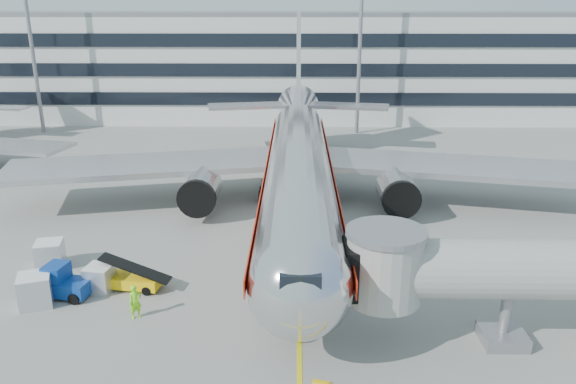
{
  "coord_description": "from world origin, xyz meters",
  "views": [
    {
      "loc": [
        -0.21,
        -33.29,
        16.63
      ],
      "look_at": [
        -0.78,
        4.45,
        4.0
      ],
      "focal_mm": 35.0,
      "sensor_mm": 36.0,
      "label": 1
    }
  ],
  "objects_px": {
    "baggage_tug": "(64,283)",
    "cargo_container_right": "(100,278)",
    "cargo_container_front": "(50,254)",
    "belt_loader": "(128,279)",
    "main_jet": "(299,162)",
    "ramp_worker": "(135,302)",
    "cargo_container_left": "(35,290)"
  },
  "relations": [
    {
      "from": "ramp_worker",
      "to": "cargo_container_front",
      "type": "bearing_deg",
      "value": 103.75
    },
    {
      "from": "main_jet",
      "to": "cargo_container_front",
      "type": "height_order",
      "value": "main_jet"
    },
    {
      "from": "cargo_container_left",
      "to": "ramp_worker",
      "type": "distance_m",
      "value": 6.32
    },
    {
      "from": "cargo_container_right",
      "to": "ramp_worker",
      "type": "xyz_separation_m",
      "value": [
        3.02,
        -3.11,
        0.16
      ]
    },
    {
      "from": "cargo_container_left",
      "to": "ramp_worker",
      "type": "relative_size",
      "value": 1.16
    },
    {
      "from": "main_jet",
      "to": "baggage_tug",
      "type": "xyz_separation_m",
      "value": [
        -14.04,
        -15.25,
        -3.34
      ]
    },
    {
      "from": "main_jet",
      "to": "ramp_worker",
      "type": "height_order",
      "value": "main_jet"
    },
    {
      "from": "belt_loader",
      "to": "cargo_container_front",
      "type": "bearing_deg",
      "value": 154.58
    },
    {
      "from": "main_jet",
      "to": "belt_loader",
      "type": "height_order",
      "value": "main_jet"
    },
    {
      "from": "baggage_tug",
      "to": "cargo_container_front",
      "type": "xyz_separation_m",
      "value": [
        -2.5,
        3.94,
        0.01
      ]
    },
    {
      "from": "main_jet",
      "to": "belt_loader",
      "type": "bearing_deg",
      "value": -126.74
    },
    {
      "from": "cargo_container_left",
      "to": "cargo_container_right",
      "type": "height_order",
      "value": "cargo_container_left"
    },
    {
      "from": "cargo_container_front",
      "to": "main_jet",
      "type": "bearing_deg",
      "value": 34.35
    },
    {
      "from": "baggage_tug",
      "to": "cargo_container_right",
      "type": "xyz_separation_m",
      "value": [
        1.91,
        0.77,
        -0.08
      ]
    },
    {
      "from": "main_jet",
      "to": "belt_loader",
      "type": "xyz_separation_m",
      "value": [
        -10.56,
        -14.14,
        -3.65
      ]
    },
    {
      "from": "belt_loader",
      "to": "baggage_tug",
      "type": "bearing_deg",
      "value": -162.44
    },
    {
      "from": "cargo_container_front",
      "to": "cargo_container_right",
      "type": "bearing_deg",
      "value": -35.8
    },
    {
      "from": "main_jet",
      "to": "cargo_container_left",
      "type": "relative_size",
      "value": 22.43
    },
    {
      "from": "main_jet",
      "to": "ramp_worker",
      "type": "bearing_deg",
      "value": -117.38
    },
    {
      "from": "main_jet",
      "to": "ramp_worker",
      "type": "relative_size",
      "value": 26.06
    },
    {
      "from": "cargo_container_front",
      "to": "ramp_worker",
      "type": "bearing_deg",
      "value": -40.22
    },
    {
      "from": "baggage_tug",
      "to": "ramp_worker",
      "type": "relative_size",
      "value": 1.53
    },
    {
      "from": "belt_loader",
      "to": "baggage_tug",
      "type": "relative_size",
      "value": 1.49
    },
    {
      "from": "baggage_tug",
      "to": "cargo_container_front",
      "type": "height_order",
      "value": "baggage_tug"
    },
    {
      "from": "ramp_worker",
      "to": "cargo_container_right",
      "type": "bearing_deg",
      "value": 98.22
    },
    {
      "from": "belt_loader",
      "to": "ramp_worker",
      "type": "bearing_deg",
      "value": -67.15
    },
    {
      "from": "main_jet",
      "to": "cargo_container_right",
      "type": "bearing_deg",
      "value": -129.96
    },
    {
      "from": "belt_loader",
      "to": "cargo_container_right",
      "type": "bearing_deg",
      "value": -167.99
    },
    {
      "from": "baggage_tug",
      "to": "cargo_container_right",
      "type": "relative_size",
      "value": 1.7
    },
    {
      "from": "main_jet",
      "to": "baggage_tug",
      "type": "relative_size",
      "value": 17.09
    },
    {
      "from": "cargo_container_right",
      "to": "cargo_container_front",
      "type": "height_order",
      "value": "cargo_container_front"
    },
    {
      "from": "baggage_tug",
      "to": "cargo_container_front",
      "type": "distance_m",
      "value": 4.67
    }
  ]
}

